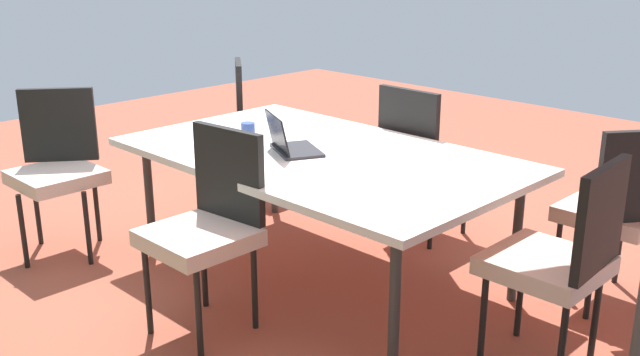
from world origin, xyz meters
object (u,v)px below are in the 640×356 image
at_px(chair_west, 560,255).
at_px(chair_southeast, 260,118).
at_px(chair_northeast, 57,164).
at_px(laptop, 290,144).
at_px(chair_north, 208,221).
at_px(chair_southwest, 620,206).
at_px(cup, 248,131).
at_px(chair_south, 422,154).
at_px(dining_table, 320,160).

height_order(chair_west, chair_southeast, same).
relative_size(chair_northeast, laptop, 2.48).
bearing_deg(chair_north, laptop, 96.78).
relative_size(chair_southwest, cup, 10.19).
bearing_deg(chair_northeast, chair_southeast, 38.61).
relative_size(chair_northeast, chair_north, 1.00).
relative_size(chair_south, chair_southwest, 1.00).
distance_m(dining_table, chair_northeast, 1.61).
bearing_deg(chair_south, chair_southeast, 3.76).
bearing_deg(chair_north, chair_northeast, 176.80).
bearing_deg(cup, chair_northeast, 40.81).
bearing_deg(chair_southwest, chair_southeast, -52.78).
bearing_deg(chair_southeast, laptop, -176.67).
height_order(chair_southeast, chair_north, same).
bearing_deg(chair_south, cup, 61.02).
xyz_separation_m(dining_table, chair_north, (-0.03, 0.78, -0.13)).
bearing_deg(chair_southwest, cup, -27.18).
bearing_deg(dining_table, laptop, 42.39).
bearing_deg(chair_southwest, dining_table, -22.09).
relative_size(chair_north, cup, 10.19).
xyz_separation_m(dining_table, chair_southeast, (1.41, -0.78, -0.13)).
height_order(chair_northeast, chair_south, same).
xyz_separation_m(chair_south, cup, (0.54, 0.95, 0.22)).
bearing_deg(laptop, cup, 22.95).
distance_m(chair_northeast, cup, 1.18).
distance_m(chair_west, chair_north, 1.60).
bearing_deg(cup, chair_north, 126.96).
bearing_deg(chair_north, dining_table, 86.37).
relative_size(chair_west, chair_southeast, 1.00).
bearing_deg(chair_northeast, chair_north, -50.29).
height_order(chair_west, laptop, chair_west).
xyz_separation_m(chair_southeast, chair_north, (-1.43, 1.57, 0.00)).
height_order(chair_south, cup, chair_south).
bearing_deg(laptop, chair_west, -148.63).
xyz_separation_m(chair_south, chair_west, (-1.36, 0.83, 0.00)).
bearing_deg(dining_table, chair_southeast, -29.02).
bearing_deg(chair_south, chair_north, 90.05).
distance_m(chair_north, laptop, 0.72).
height_order(dining_table, laptop, laptop).
bearing_deg(chair_northeast, chair_west, -35.29).
distance_m(chair_northeast, chair_southeast, 1.62).
bearing_deg(chair_north, chair_southeast, 126.89).
bearing_deg(chair_south, chair_southwest, 177.88).
relative_size(chair_northeast, cup, 10.19).
xyz_separation_m(chair_north, laptop, (0.15, -0.67, 0.22)).
xyz_separation_m(chair_west, chair_north, (1.38, 0.81, 0.00)).
height_order(chair_northeast, chair_southwest, same).
bearing_deg(chair_northeast, chair_south, -2.36).
height_order(chair_northeast, chair_southeast, same).
bearing_deg(cup, chair_west, -176.53).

